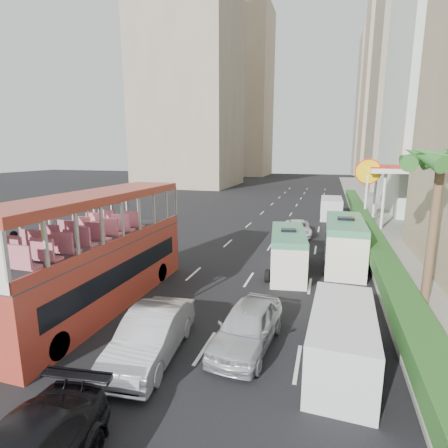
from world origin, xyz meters
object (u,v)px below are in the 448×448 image
at_px(car_silver_lane_a, 152,357).
at_px(minibus_far, 344,243).
at_px(double_decker_bus, 99,251).
at_px(van_asset, 297,235).
at_px(palm_tree, 433,233).
at_px(shell_station, 402,196).
at_px(minibus_near, 288,252).
at_px(car_silver_lane_b, 247,346).
at_px(panel_van_near, 342,340).
at_px(panel_van_far, 331,208).

relative_size(car_silver_lane_a, minibus_far, 0.76).
relative_size(double_decker_bus, van_asset, 2.53).
bearing_deg(palm_tree, car_silver_lane_a, -144.27).
bearing_deg(shell_station, minibus_far, -111.51).
xyz_separation_m(double_decker_bus, car_silver_lane_a, (4.07, -3.00, -2.53)).
bearing_deg(shell_station, car_silver_lane_a, -114.65).
relative_size(minibus_near, minibus_far, 0.86).
bearing_deg(car_silver_lane_a, minibus_near, 65.58).
bearing_deg(double_decker_bus, van_asset, 66.03).
bearing_deg(car_silver_lane_a, car_silver_lane_b, 23.00).
xyz_separation_m(car_silver_lane_b, panel_van_near, (3.12, -0.37, 0.95)).
distance_m(minibus_near, panel_van_near, 8.98).
bearing_deg(minibus_near, minibus_far, 28.68).
xyz_separation_m(double_decker_bus, minibus_far, (10.52, 9.09, -1.13)).
height_order(minibus_near, palm_tree, palm_tree).
relative_size(minibus_near, panel_van_near, 1.14).
xyz_separation_m(car_silver_lane_b, panel_van_far, (2.82, 26.50, 1.03)).
distance_m(panel_van_far, palm_tree, 21.59).
bearing_deg(panel_van_far, car_silver_lane_a, -102.27).
distance_m(double_decker_bus, panel_van_far, 26.98).
bearing_deg(minibus_far, palm_tree, -57.76).
height_order(minibus_near, panel_van_near, minibus_near).
height_order(minibus_far, panel_van_far, minibus_far).
distance_m(panel_van_near, palm_tree, 7.28).
relative_size(car_silver_lane_a, panel_van_near, 1.00).
height_order(car_silver_lane_b, panel_van_far, panel_van_far).
distance_m(car_silver_lane_b, minibus_far, 11.17).
bearing_deg(panel_van_far, minibus_near, -98.12).
bearing_deg(minibus_near, car_silver_lane_a, -117.05).
height_order(panel_van_near, shell_station, shell_station).
xyz_separation_m(double_decker_bus, minibus_near, (7.43, 6.78, -1.32)).
xyz_separation_m(panel_van_near, palm_tree, (3.69, 5.79, 2.43)).
relative_size(car_silver_lane_b, van_asset, 1.03).
distance_m(palm_tree, shell_station, 19.14).
bearing_deg(panel_van_far, van_asset, -107.07).
distance_m(van_asset, minibus_near, 9.49).
relative_size(panel_van_near, shell_station, 0.60).
relative_size(minibus_far, panel_van_near, 1.33).
bearing_deg(car_silver_lane_b, panel_van_near, -1.74).
xyz_separation_m(car_silver_lane_a, panel_van_far, (5.74, 28.09, 1.03)).
distance_m(van_asset, minibus_far, 7.97).
height_order(minibus_far, palm_tree, palm_tree).
bearing_deg(van_asset, panel_van_far, 65.40).
distance_m(double_decker_bus, shell_station, 28.02).
bearing_deg(car_silver_lane_b, minibus_near, 91.94).
xyz_separation_m(van_asset, minibus_near, (0.23, -9.41, 1.21)).
bearing_deg(panel_van_near, car_silver_lane_b, 175.46).
bearing_deg(minibus_near, panel_van_far, 74.52).
relative_size(car_silver_lane_b, minibus_far, 0.71).
distance_m(car_silver_lane_a, van_asset, 19.44).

